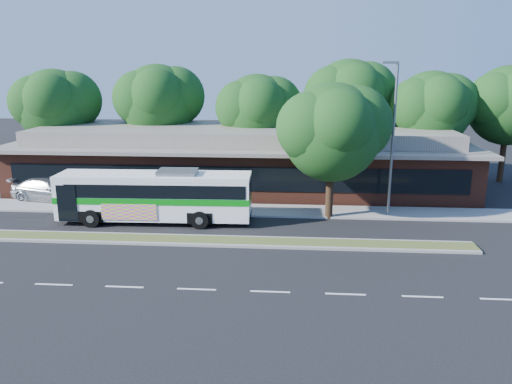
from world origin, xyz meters
TOP-DOWN VIEW (x-y plane):
  - ground at (0.00, 0.00)m, footprint 120.00×120.00m
  - median_strip at (0.00, 0.60)m, footprint 26.00×1.10m
  - sidewalk at (0.00, 6.40)m, footprint 44.00×2.60m
  - plaza_building at (0.00, 12.99)m, footprint 33.20×11.20m
  - lamp_post at (9.56, 6.00)m, footprint 0.93×0.18m
  - tree_bg_a at (-14.58, 15.14)m, footprint 6.47×5.80m
  - tree_bg_b at (-6.57, 16.14)m, footprint 6.69×6.00m
  - tree_bg_c at (1.40, 15.13)m, footprint 6.24×5.60m
  - tree_bg_d at (8.45, 16.15)m, footprint 6.91×6.20m
  - tree_bg_e at (14.42, 15.14)m, footprint 6.47×5.80m
  - transit_bus at (-4.03, 3.80)m, footprint 11.14×2.82m
  - sedan at (-12.34, 7.80)m, footprint 5.71×3.28m
  - sidewalk_tree at (6.41, 5.44)m, footprint 6.33×5.68m

SIDE VIEW (x-z plane):
  - ground at x=0.00m, z-range 0.00..0.00m
  - sidewalk at x=0.00m, z-range 0.00..0.12m
  - median_strip at x=0.00m, z-range 0.00..0.15m
  - sedan at x=-12.34m, z-range 0.00..1.56m
  - transit_bus at x=-4.03m, z-range 0.18..3.28m
  - plaza_building at x=0.00m, z-range -0.10..4.35m
  - lamp_post at x=9.56m, z-range 0.37..9.44m
  - sidewalk_tree at x=6.41m, z-range 1.28..9.24m
  - tree_bg_c at x=1.40m, z-range 1.46..9.72m
  - tree_bg_e at x=14.42m, z-range 1.49..10.00m
  - tree_bg_a at x=-14.58m, z-range 1.55..10.18m
  - tree_bg_b at x=-6.57m, z-range 1.64..10.64m
  - tree_bg_d at x=8.45m, z-range 1.73..11.10m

